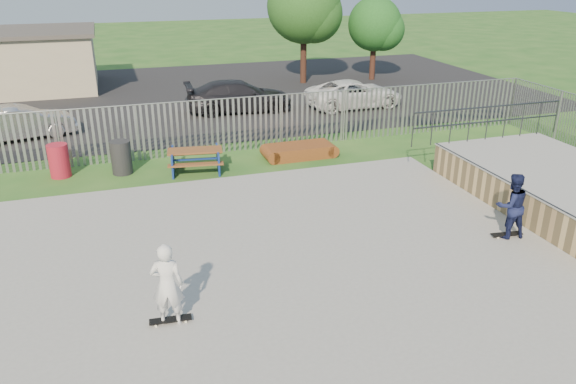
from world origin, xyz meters
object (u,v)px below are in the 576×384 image
object	(u,v)px
funbox	(299,151)
car_dark	(239,96)
picnic_table	(196,160)
skater_navy	(511,206)
trash_bin_red	(59,161)
car_white	(354,94)
car_silver	(21,122)
tree_right	(375,24)
skater_white	(167,285)
tree_mid	(304,6)
trash_bin_grey	(121,157)

from	to	relation	value
funbox	car_dark	bearing A→B (deg)	93.61
picnic_table	skater_navy	size ratio (longest dim) A/B	1.18
trash_bin_red	skater_navy	xyz separation A→B (m)	(10.93, -8.37, 0.44)
car_white	car_silver	bearing A→B (deg)	90.87
tree_right	car_silver	bearing A→B (deg)	-159.63
trash_bin_red	skater_white	xyz separation A→B (m)	(2.44, -9.47, 0.44)
car_silver	tree_mid	size ratio (longest dim) A/B	0.63
trash_bin_red	car_dark	bearing A→B (deg)	41.38
car_white	tree_right	world-z (taller)	tree_right
trash_bin_grey	tree_mid	world-z (taller)	tree_mid
trash_bin_red	tree_right	distance (m)	20.76
picnic_table	funbox	size ratio (longest dim) A/B	0.88
car_dark	skater_white	xyz separation A→B (m)	(-5.10, -16.12, 0.25)
car_silver	tree_mid	world-z (taller)	tree_mid
picnic_table	car_dark	bearing A→B (deg)	74.78
car_white	tree_mid	xyz separation A→B (m)	(-0.38, 6.37, 3.59)
funbox	car_dark	distance (m)	7.18
trash_bin_red	car_dark	xyz separation A→B (m)	(7.54, 6.65, 0.19)
car_white	skater_navy	size ratio (longest dim) A/B	2.78
skater_navy	funbox	bearing A→B (deg)	-63.47
car_silver	skater_navy	bearing A→B (deg)	-151.28
skater_white	tree_right	bearing A→B (deg)	-110.61
tree_mid	skater_white	world-z (taller)	tree_mid
trash_bin_red	trash_bin_grey	distance (m)	1.97
funbox	skater_navy	bearing A→B (deg)	-71.16
picnic_table	car_white	size ratio (longest dim) A/B	0.43
picnic_table	car_silver	size ratio (longest dim) A/B	0.50
picnic_table	skater_white	xyz separation A→B (m)	(-1.87, -8.64, 0.60)
funbox	car_white	world-z (taller)	car_white
trash_bin_grey	skater_white	world-z (taller)	skater_white
car_dark	car_white	size ratio (longest dim) A/B	1.06
car_white	car_dark	bearing A→B (deg)	78.16
skater_navy	tree_mid	bearing A→B (deg)	-87.95
funbox	tree_mid	bearing A→B (deg)	69.34
picnic_table	skater_white	distance (m)	8.86
trash_bin_red	skater_navy	bearing A→B (deg)	-37.43
trash_bin_red	tree_mid	xyz separation A→B (m)	(12.63, 12.09, 3.72)
funbox	car_silver	bearing A→B (deg)	150.00
funbox	skater_white	size ratio (longest dim) A/B	1.34
trash_bin_grey	skater_navy	bearing A→B (deg)	-41.91
trash_bin_grey	car_dark	distance (m)	8.92
trash_bin_grey	skater_navy	size ratio (longest dim) A/B	0.66
tree_mid	trash_bin_grey	bearing A→B (deg)	-130.76
trash_bin_red	car_silver	bearing A→B (deg)	108.36
funbox	tree_right	xyz separation A→B (m)	(8.76, 12.29, 2.97)
trash_bin_red	car_dark	size ratio (longest dim) A/B	0.22
trash_bin_grey	tree_mid	distance (m)	16.78
skater_navy	picnic_table	bearing A→B (deg)	-41.91
picnic_table	tree_mid	size ratio (longest dim) A/B	0.31
trash_bin_red	car_white	world-z (taller)	car_white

